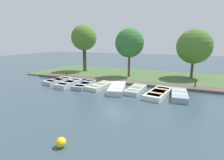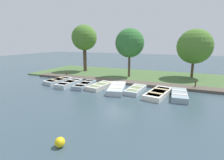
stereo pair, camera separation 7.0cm
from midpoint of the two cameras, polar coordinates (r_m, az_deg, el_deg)
ground_plane at (r=15.28m, az=2.85°, el=-2.15°), size 80.00×80.00×0.00m
shore_bank at (r=19.93m, az=7.73°, el=1.43°), size 8.00×24.00×0.12m
dock_walkway at (r=16.45m, az=4.40°, el=-0.70°), size 1.29×19.66×0.22m
rowboat_0 at (r=17.41m, az=-17.02°, el=-0.24°), size 2.85×1.73×0.37m
rowboat_1 at (r=16.05m, az=-13.68°, el=-1.05°), size 2.90×1.04×0.40m
rowboat_2 at (r=15.33m, az=-8.80°, el=-1.55°), size 2.81×1.12×0.36m
rowboat_3 at (r=14.84m, az=-3.80°, el=-1.90°), size 2.85×1.54×0.36m
rowboat_4 at (r=13.94m, az=1.76°, el=-2.68°), size 3.41×1.87×0.43m
rowboat_5 at (r=13.76m, az=7.84°, el=-3.16°), size 2.67×1.21×0.36m
rowboat_6 at (r=13.17m, az=15.05°, el=-4.19°), size 3.40×1.78×0.37m
rowboat_7 at (r=13.15m, az=21.25°, el=-4.55°), size 2.80×1.22×0.41m
mooring_post_near at (r=19.62m, az=-14.52°, el=1.99°), size 0.11×0.11×0.80m
mooring_post_far at (r=15.77m, az=25.68°, el=-1.42°), size 0.11×0.11×0.80m
buoy at (r=7.19m, az=-16.36°, el=-18.89°), size 0.39×0.39×0.39m
park_tree_far_left at (r=22.49m, az=-8.96°, el=13.40°), size 3.12×3.12×5.86m
park_tree_left at (r=18.60m, az=5.89°, el=11.90°), size 3.01×3.01×5.19m
park_tree_center at (r=19.87m, az=25.47°, el=9.85°), size 3.50×3.50×5.10m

